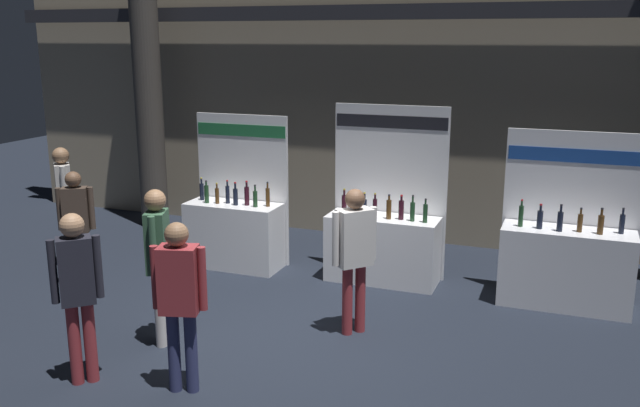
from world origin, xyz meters
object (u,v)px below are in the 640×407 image
Objects in this scene: visitor_2 at (77,285)px; visitor_4 at (180,292)px; exhibitor_booth_1 at (383,240)px; visitor_6 at (158,254)px; visitor_3 at (64,197)px; exhibitor_booth_0 at (235,228)px; exhibitor_booth_2 at (566,261)px; visitor_5 at (354,248)px; visitor_0 at (77,220)px.

visitor_2 reaches higher than visitor_4.
exhibitor_booth_1 is 1.44× the size of visitor_4.
visitor_4 is 1.17m from visitor_6.
visitor_6 is (-0.81, 0.85, 0.04)m from visitor_4.
exhibitor_booth_0 is at bearing -112.36° from visitor_3.
exhibitor_booth_1 reaches higher than visitor_6.
exhibitor_booth_0 is 2.84m from visitor_6.
visitor_6 reaches higher than visitor_4.
exhibitor_booth_0 is 3.85m from visitor_2.
visitor_2 is 0.98× the size of visitor_6.
exhibitor_booth_0 reaches higher than visitor_3.
visitor_6 is at bearing -121.50° from exhibitor_booth_1.
exhibitor_booth_2 is at bearing 30.96° from visitor_4.
visitor_0 is at bearing 130.31° from visitor_5.
visitor_3 reaches higher than visitor_0.
exhibitor_booth_2 is 5.17m from visitor_6.
visitor_2 reaches higher than visitor_5.
exhibitor_booth_2 is 1.25× the size of visitor_6.
visitor_4 is (1.30, -3.60, 0.45)m from exhibitor_booth_0.
exhibitor_booth_0 reaches higher than visitor_6.
visitor_0 is 0.92× the size of visitor_2.
visitor_5 is at bearing 97.39° from visitor_6.
visitor_4 is at bearing -168.88° from visitor_5.
exhibitor_booth_0 is 3.86m from visitor_4.
exhibitor_booth_1 reaches higher than visitor_5.
visitor_6 is (-1.80, -2.94, 0.48)m from exhibitor_booth_1.
exhibitor_booth_2 is at bearing 178.09° from visitor_2.
visitor_3 reaches higher than visitor_4.
visitor_5 is at bearing -142.53° from visitor_3.
exhibitor_booth_1 is 1.93m from visitor_5.
exhibitor_booth_0 is 1.25× the size of visitor_3.
exhibitor_booth_0 is at bearing -164.97° from visitor_0.
visitor_2 is 1.06m from visitor_4.
visitor_0 is 0.89× the size of visitor_3.
visitor_5 is (4.11, -0.14, 0.10)m from visitor_0.
visitor_6 reaches higher than visitor_5.
visitor_5 is (2.20, 2.12, 0.00)m from visitor_2.
visitor_3 reaches higher than visitor_2.
exhibitor_booth_0 is 1.02× the size of exhibitor_booth_2.
visitor_3 is 1.06× the size of visitor_4.
exhibitor_booth_1 reaches higher than visitor_2.
exhibitor_booth_0 is 1.29× the size of visitor_2.
visitor_3 is (-7.16, -1.04, 0.49)m from exhibitor_booth_2.
visitor_4 reaches higher than visitor_0.
exhibitor_booth_2 reaches higher than visitor_4.
exhibitor_booth_2 is (2.48, -0.07, -0.00)m from exhibitor_booth_1.
exhibitor_booth_0 reaches higher than exhibitor_booth_2.
exhibitor_booth_2 is at bearing -125.33° from visitor_3.
exhibitor_booth_0 is at bearing 169.07° from visitor_6.
exhibitor_booth_2 is 1.30× the size of visitor_4.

